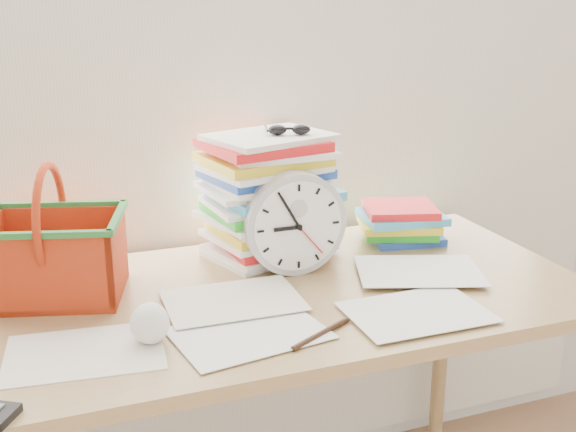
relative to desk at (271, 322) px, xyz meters
name	(u,v)px	position (x,y,z in m)	size (l,w,h in m)	color
curtain	(218,25)	(0.00, 0.38, 0.62)	(2.40, 0.01, 2.50)	white
desk	(271,322)	(0.00, 0.00, 0.00)	(1.40, 0.70, 0.75)	olive
paper_stack	(270,196)	(0.07, 0.22, 0.23)	(0.31, 0.25, 0.30)	white
clock	(294,223)	(0.09, 0.09, 0.19)	(0.24, 0.24, 0.05)	#B2B5B7
sunglasses	(289,129)	(0.12, 0.19, 0.39)	(0.12, 0.10, 0.03)	black
book_stack	(401,223)	(0.43, 0.20, 0.12)	(0.24, 0.18, 0.10)	white
basket	(52,233)	(-0.44, 0.14, 0.22)	(0.29, 0.22, 0.29)	red
crumpled_ball	(149,323)	(-0.29, -0.15, 0.11)	(0.08, 0.08, 0.08)	white
pen	(321,333)	(0.02, -0.24, 0.08)	(0.01, 0.01, 0.17)	black
scattered_papers	(271,288)	(0.00, 0.00, 0.08)	(1.26, 0.42, 0.02)	white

